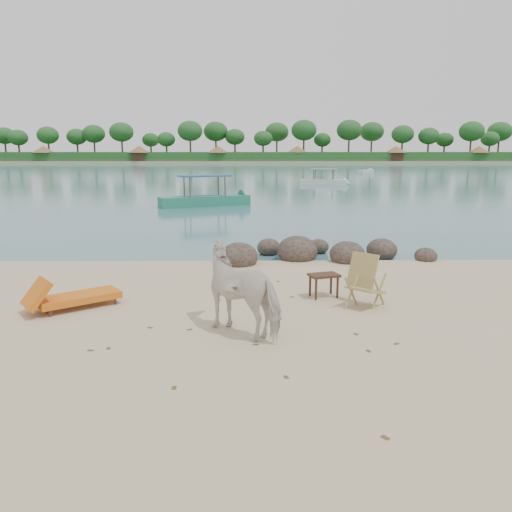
{
  "coord_description": "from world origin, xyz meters",
  "views": [
    {
      "loc": [
        0.26,
        -8.0,
        3.09
      ],
      "look_at": [
        0.4,
        2.0,
        1.0
      ],
      "focal_mm": 35.0,
      "sensor_mm": 36.0,
      "label": 1
    }
  ],
  "objects_px": {
    "boulders": "(311,253)",
    "side_table": "(324,287)",
    "deck_chair": "(366,283)",
    "boat_near": "(204,180)",
    "cow": "(245,290)",
    "lounge_chair": "(79,294)"
  },
  "relations": [
    {
      "from": "boulders",
      "to": "side_table",
      "type": "xyz_separation_m",
      "value": [
        -0.22,
        -3.98,
        0.07
      ]
    },
    {
      "from": "deck_chair",
      "to": "boat_near",
      "type": "distance_m",
      "value": 20.61
    },
    {
      "from": "cow",
      "to": "boulders",
      "type": "bearing_deg",
      "value": -156.88
    },
    {
      "from": "cow",
      "to": "boat_near",
      "type": "bearing_deg",
      "value": -132.7
    },
    {
      "from": "side_table",
      "to": "boat_near",
      "type": "bearing_deg",
      "value": 84.75
    },
    {
      "from": "boat_near",
      "to": "deck_chair",
      "type": "bearing_deg",
      "value": -99.77
    },
    {
      "from": "boulders",
      "to": "lounge_chair",
      "type": "height_order",
      "value": "boulders"
    },
    {
      "from": "boulders",
      "to": "cow",
      "type": "bearing_deg",
      "value": -107.39
    },
    {
      "from": "boulders",
      "to": "boat_near",
      "type": "bearing_deg",
      "value": 106.12
    },
    {
      "from": "boat_near",
      "to": "side_table",
      "type": "bearing_deg",
      "value": -101.33
    },
    {
      "from": "boulders",
      "to": "cow",
      "type": "distance_m",
      "value": 6.33
    },
    {
      "from": "side_table",
      "to": "cow",
      "type": "bearing_deg",
      "value": -146.78
    },
    {
      "from": "side_table",
      "to": "boulders",
      "type": "bearing_deg",
      "value": 69.29
    },
    {
      "from": "cow",
      "to": "side_table",
      "type": "bearing_deg",
      "value": -178.73
    },
    {
      "from": "side_table",
      "to": "deck_chair",
      "type": "height_order",
      "value": "deck_chair"
    },
    {
      "from": "boulders",
      "to": "deck_chair",
      "type": "height_order",
      "value": "deck_chair"
    },
    {
      "from": "boulders",
      "to": "deck_chair",
      "type": "distance_m",
      "value": 4.73
    },
    {
      "from": "lounge_chair",
      "to": "boulders",
      "type": "bearing_deg",
      "value": 4.98
    },
    {
      "from": "side_table",
      "to": "deck_chair",
      "type": "bearing_deg",
      "value": -61.72
    },
    {
      "from": "cow",
      "to": "boat_near",
      "type": "height_order",
      "value": "boat_near"
    },
    {
      "from": "boulders",
      "to": "lounge_chair",
      "type": "xyz_separation_m",
      "value": [
        -5.24,
        -4.62,
        0.12
      ]
    },
    {
      "from": "lounge_chair",
      "to": "side_table",
      "type": "bearing_deg",
      "value": -29.21
    }
  ]
}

